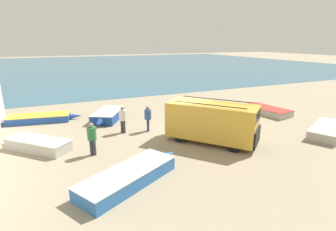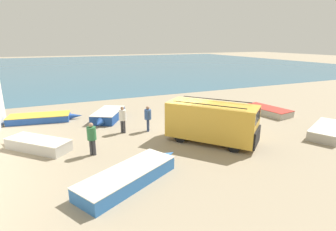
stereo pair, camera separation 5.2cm
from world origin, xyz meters
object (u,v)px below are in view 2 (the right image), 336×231
at_px(fishing_rowboat_4, 36,144).
at_px(fishing_rowboat_5, 266,110).
at_px(parked_van, 212,121).
at_px(fishing_rowboat_0, 131,175).
at_px(fishing_rowboat_2, 192,107).
at_px(fishing_rowboat_3, 108,115).
at_px(fisherman_2, 92,136).
at_px(fisherman_1, 148,116).
at_px(fishing_rowboat_6, 41,118).
at_px(fisherman_0, 123,117).
at_px(fishing_rowboat_1, 328,130).

height_order(fishing_rowboat_4, fishing_rowboat_5, fishing_rowboat_4).
xyz_separation_m(parked_van, fishing_rowboat_5, (7.62, 3.53, -1.01)).
distance_m(fishing_rowboat_0, fishing_rowboat_4, 6.63).
height_order(fishing_rowboat_2, fishing_rowboat_3, fishing_rowboat_3).
bearing_deg(fishing_rowboat_0, parked_van, -4.90).
distance_m(fishing_rowboat_2, fisherman_2, 10.79).
bearing_deg(fisherman_1, fishing_rowboat_6, -11.52).
height_order(fishing_rowboat_3, fisherman_2, fisherman_2).
bearing_deg(fishing_rowboat_3, fishing_rowboat_6, -79.87).
height_order(fishing_rowboat_6, fisherman_1, fisherman_1).
xyz_separation_m(fishing_rowboat_5, fisherman_2, (-14.20, -2.53, 0.79)).
bearing_deg(fishing_rowboat_3, fisherman_0, 35.93).
height_order(fishing_rowboat_4, fisherman_1, fisherman_1).
bearing_deg(fisherman_1, fishing_rowboat_5, -151.17).
xyz_separation_m(parked_van, fishing_rowboat_4, (-9.31, 3.03, -0.96)).
relative_size(fishing_rowboat_0, fishing_rowboat_2, 1.21).
bearing_deg(fishing_rowboat_0, fishing_rowboat_5, -4.25).
distance_m(fishing_rowboat_4, fisherman_2, 3.47).
height_order(fishing_rowboat_0, fishing_rowboat_5, fishing_rowboat_0).
height_order(fishing_rowboat_6, fisherman_2, fisherman_2).
height_order(parked_van, fishing_rowboat_4, parked_van).
distance_m(fishing_rowboat_2, fishing_rowboat_4, 12.40).
bearing_deg(fisherman_1, fishing_rowboat_0, 91.55).
distance_m(fishing_rowboat_3, fishing_rowboat_4, 6.15).
height_order(fishing_rowboat_3, fishing_rowboat_5, fishing_rowboat_3).
relative_size(fishing_rowboat_2, fisherman_1, 2.61).
xyz_separation_m(fishing_rowboat_4, fisherman_0, (5.04, 0.68, 0.74)).
bearing_deg(fishing_rowboat_6, parked_van, -34.26).
xyz_separation_m(fishing_rowboat_2, fisherman_1, (-5.21, -3.39, 0.68)).
bearing_deg(fishing_rowboat_1, parked_van, 140.09).
bearing_deg(fishing_rowboat_1, fisherman_0, 128.96).
bearing_deg(fisherman_0, fishing_rowboat_1, 110.41).
xyz_separation_m(fishing_rowboat_1, fishing_rowboat_2, (-4.96, 8.68, 0.02)).
bearing_deg(fishing_rowboat_1, fisherman_2, 142.84).
bearing_deg(fishing_rowboat_5, fishing_rowboat_2, 48.89).
relative_size(fishing_rowboat_1, fisherman_0, 2.71).
distance_m(fishing_rowboat_4, fishing_rowboat_5, 16.93).
relative_size(fishing_rowboat_4, fisherman_0, 2.16).
distance_m(fishing_rowboat_1, fisherman_0, 13.05).
xyz_separation_m(parked_van, fisherman_2, (-6.59, 1.00, -0.22)).
distance_m(fisherman_0, fisherman_2, 3.57).
bearing_deg(fishing_rowboat_0, fishing_rowboat_1, -26.41).
distance_m(fishing_rowboat_0, fishing_rowboat_3, 9.47).
relative_size(fisherman_0, fisherman_1, 1.03).
distance_m(fishing_rowboat_3, fishing_rowboat_5, 12.68).
xyz_separation_m(parked_van, fishing_rowboat_1, (7.48, -1.94, -0.97)).
bearing_deg(fishing_rowboat_0, fishing_rowboat_3, 55.46).
relative_size(fishing_rowboat_0, fishing_rowboat_5, 1.15).
relative_size(parked_van, fisherman_1, 3.07).
bearing_deg(fishing_rowboat_6, fishing_rowboat_0, -62.97).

